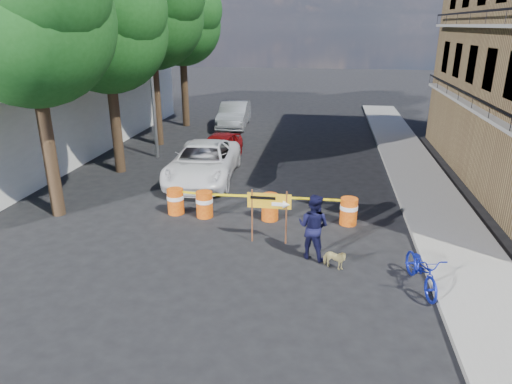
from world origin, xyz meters
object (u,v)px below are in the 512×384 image
(barrel_far_left, at_px, (176,201))
(barrel_far_right, at_px, (349,211))
(bicycle, at_px, (424,253))
(suv_white, at_px, (203,162))
(dog, at_px, (334,259))
(barrel_mid_left, at_px, (204,204))
(sedan_red, at_px, (219,148))
(detour_sign, at_px, (274,206))
(sedan_silver, at_px, (234,115))
(barrel_mid_right, at_px, (270,207))
(pedestrian, at_px, (313,227))

(barrel_far_left, bearing_deg, barrel_far_right, 0.00)
(bicycle, xyz_separation_m, suv_white, (-7.53, 7.37, -0.20))
(bicycle, relative_size, dog, 2.86)
(barrel_far_left, height_order, barrel_mid_left, same)
(barrel_far_left, xyz_separation_m, barrel_mid_left, (1.06, -0.13, 0.00))
(dog, relative_size, sedan_red, 0.17)
(barrel_far_left, height_order, barrel_far_right, same)
(barrel_far_left, distance_m, detour_sign, 4.10)
(bicycle, relative_size, sedan_silver, 0.41)
(barrel_mid_right, bearing_deg, dog, -54.93)
(barrel_mid_left, distance_m, barrel_far_right, 4.83)
(detour_sign, xyz_separation_m, pedestrian, (1.17, -0.72, -0.27))
(detour_sign, bearing_deg, sedan_red, 113.46)
(barrel_mid_left, distance_m, sedan_red, 6.80)
(barrel_mid_right, bearing_deg, detour_sign, -78.84)
(pedestrian, bearing_deg, sedan_red, -39.88)
(pedestrian, xyz_separation_m, bicycle, (2.73, -1.20, 0.03))
(barrel_mid_left, height_order, pedestrian, pedestrian)
(barrel_mid_left, distance_m, sedan_silver, 14.59)
(barrel_mid_left, bearing_deg, sedan_silver, 97.47)
(detour_sign, relative_size, bicycle, 0.86)
(barrel_mid_left, height_order, bicycle, bicycle)
(barrel_far_left, height_order, pedestrian, pedestrian)
(sedan_red, relative_size, sedan_silver, 0.82)
(bicycle, height_order, suv_white, bicycle)
(suv_white, bearing_deg, barrel_far_left, -93.84)
(barrel_far_right, relative_size, sedan_silver, 0.19)
(barrel_far_left, bearing_deg, dog, -29.41)
(dog, xyz_separation_m, sedan_red, (-5.41, 9.63, 0.38))
(bicycle, bearing_deg, sedan_silver, 103.63)
(pedestrian, xyz_separation_m, suv_white, (-4.80, 6.17, -0.16))
(sedan_silver, bearing_deg, barrel_far_right, -68.41)
(barrel_far_left, relative_size, suv_white, 0.16)
(barrel_far_left, bearing_deg, suv_white, 89.95)
(pedestrian, height_order, bicycle, bicycle)
(bicycle, distance_m, sedan_silver, 19.85)
(detour_sign, height_order, bicycle, bicycle)
(sedan_red, bearing_deg, detour_sign, -61.82)
(pedestrian, bearing_deg, barrel_mid_right, -36.03)
(barrel_far_right, xyz_separation_m, bicycle, (1.65, -3.67, 0.50))
(pedestrian, bearing_deg, barrel_far_left, -5.04)
(sedan_silver, bearing_deg, barrel_mid_right, -77.50)
(bicycle, height_order, sedan_silver, bicycle)
(barrel_mid_right, relative_size, barrel_far_right, 1.00)
(barrel_far_left, distance_m, suv_white, 3.71)
(barrel_far_left, relative_size, pedestrian, 0.48)
(barrel_far_left, relative_size, barrel_far_right, 1.00)
(detour_sign, height_order, suv_white, detour_sign)
(barrel_mid_right, bearing_deg, barrel_mid_left, -177.52)
(barrel_mid_right, height_order, detour_sign, detour_sign)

